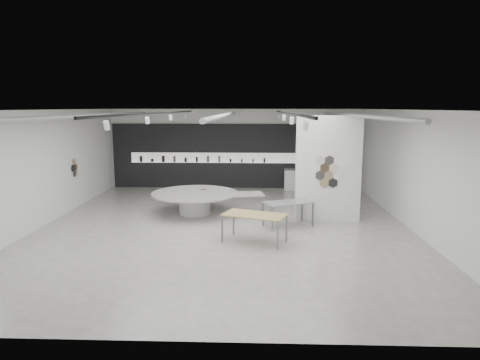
{
  "coord_description": "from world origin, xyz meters",
  "views": [
    {
      "loc": [
        1.0,
        -13.57,
        3.88
      ],
      "look_at": [
        0.47,
        1.2,
        1.36
      ],
      "focal_mm": 32.0,
      "sensor_mm": 36.0,
      "label": 1
    }
  ],
  "objects_px": {
    "display_island": "(197,200)",
    "kitchen_counter": "(302,179)",
    "sample_table_stone": "(288,204)",
    "partition_column": "(328,169)",
    "sample_table_wood": "(254,216)"
  },
  "relations": [
    {
      "from": "partition_column",
      "to": "kitchen_counter",
      "type": "xyz_separation_m",
      "value": [
        -0.25,
        5.51,
        -1.3
      ]
    },
    {
      "from": "partition_column",
      "to": "display_island",
      "type": "relative_size",
      "value": 0.82
    },
    {
      "from": "partition_column",
      "to": "sample_table_stone",
      "type": "xyz_separation_m",
      "value": [
        -1.41,
        -0.82,
        -1.06
      ]
    },
    {
      "from": "display_island",
      "to": "sample_table_stone",
      "type": "xyz_separation_m",
      "value": [
        3.23,
        -1.5,
        0.22
      ]
    },
    {
      "from": "sample_table_stone",
      "to": "kitchen_counter",
      "type": "relative_size",
      "value": 1.0
    },
    {
      "from": "partition_column",
      "to": "kitchen_counter",
      "type": "relative_size",
      "value": 2.04
    },
    {
      "from": "partition_column",
      "to": "display_island",
      "type": "distance_m",
      "value": 4.86
    },
    {
      "from": "display_island",
      "to": "sample_table_stone",
      "type": "bearing_deg",
      "value": -35.39
    },
    {
      "from": "sample_table_wood",
      "to": "kitchen_counter",
      "type": "distance_m",
      "value": 8.4
    },
    {
      "from": "display_island",
      "to": "kitchen_counter",
      "type": "bearing_deg",
      "value": 37.32
    },
    {
      "from": "sample_table_stone",
      "to": "sample_table_wood",
      "type": "bearing_deg",
      "value": -121.9
    },
    {
      "from": "kitchen_counter",
      "to": "sample_table_stone",
      "type": "bearing_deg",
      "value": -98.49
    },
    {
      "from": "partition_column",
      "to": "sample_table_stone",
      "type": "distance_m",
      "value": 1.94
    },
    {
      "from": "partition_column",
      "to": "sample_table_stone",
      "type": "bearing_deg",
      "value": -149.91
    },
    {
      "from": "display_island",
      "to": "partition_column",
      "type": "bearing_deg",
      "value": -18.82
    }
  ]
}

